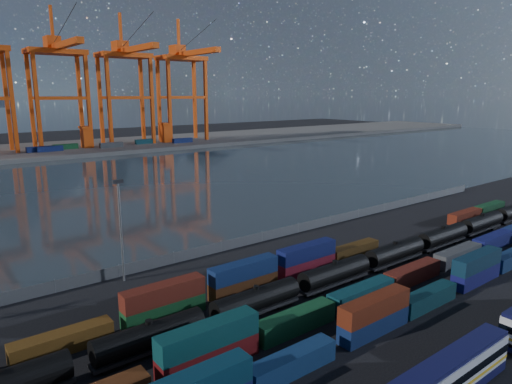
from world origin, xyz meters
TOP-DOWN VIEW (x-y plane):
  - ground at (0.00, 0.00)m, footprint 700.00×700.00m
  - harbor_water at (0.00, 105.00)m, footprint 700.00×700.00m
  - far_quay at (0.00, 210.00)m, footprint 700.00×70.00m
  - container_row_south at (-14.67, -9.07)m, footprint 138.76×2.30m
  - container_row_mid at (-19.23, -2.63)m, footprint 129.22×2.44m
  - container_row_north at (-13.40, 10.45)m, footprint 140.23×2.33m
  - tanker_string at (10.71, 3.80)m, footprint 137.78×2.96m
  - waterfront_fence at (-0.00, 28.00)m, footprint 160.12×0.12m
  - yard_light_mast at (-30.00, 26.00)m, footprint 1.60×0.40m
  - gantry_cranes at (-7.50, 203.09)m, footprint 202.64×53.07m
  - quay_containers at (-11.00, 195.46)m, footprint 172.58×10.99m
  - straddle_carriers at (-2.50, 200.00)m, footprint 140.00×7.00m

SIDE VIEW (x-z plane):
  - ground at x=0.00m, z-range 0.00..0.00m
  - harbor_water at x=0.00m, z-range 0.01..0.01m
  - far_quay at x=0.00m, z-range 0.00..2.00m
  - waterfront_fence at x=0.00m, z-range -0.10..2.10m
  - container_row_mid at x=-19.23m, z-range -0.87..4.34m
  - container_row_north at x=-13.40m, z-range -0.62..4.35m
  - container_row_south at x=-14.67m, z-range -0.36..4.54m
  - tanker_string at x=10.71m, z-range 0.01..4.24m
  - quay_containers at x=-11.00m, z-range 2.00..4.60m
  - straddle_carriers at x=-2.50m, z-range 2.27..13.37m
  - yard_light_mast at x=-30.00m, z-range 1.00..17.60m
  - gantry_cranes at x=-7.50m, z-range 8.12..79.98m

